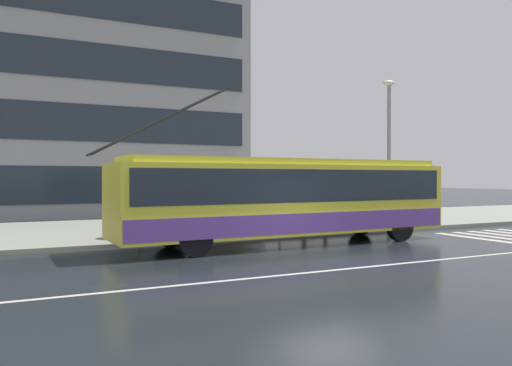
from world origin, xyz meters
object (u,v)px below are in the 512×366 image
(bus_shelter, at_px, (225,183))
(street_lamp, at_px, (389,140))
(trolleybus, at_px, (288,197))
(pedestrian_walking_past, at_px, (325,205))
(pedestrian_waiting_by_pole, at_px, (139,192))
(pedestrian_at_shelter, at_px, (303,188))
(pedestrian_approaching_curb, at_px, (201,191))

(bus_shelter, height_order, street_lamp, street_lamp)
(bus_shelter, relative_size, street_lamp, 0.65)
(bus_shelter, xyz_separation_m, street_lamp, (7.38, -0.89, 1.87))
(trolleybus, distance_m, street_lamp, 7.16)
(trolleybus, bearing_deg, pedestrian_walking_past, 41.16)
(bus_shelter, bearing_deg, pedestrian_waiting_by_pole, -179.54)
(pedestrian_walking_past, bearing_deg, pedestrian_at_shelter, 115.95)
(pedestrian_at_shelter, relative_size, pedestrian_waiting_by_pole, 1.02)
(bus_shelter, distance_m, pedestrian_approaching_curb, 0.99)
(pedestrian_approaching_curb, xyz_separation_m, street_lamp, (8.16, -1.41, 2.19))
(bus_shelter, relative_size, pedestrian_approaching_curb, 2.11)
(trolleybus, relative_size, bus_shelter, 3.00)
(trolleybus, xyz_separation_m, pedestrian_approaching_curb, (-1.80, 3.70, 0.15))
(trolleybus, distance_m, pedestrian_at_shelter, 5.27)
(pedestrian_at_shelter, height_order, pedestrian_walking_past, pedestrian_at_shelter)
(pedestrian_waiting_by_pole, xyz_separation_m, street_lamp, (10.72, -0.86, 2.19))
(pedestrian_at_shelter, xyz_separation_m, pedestrian_walking_past, (0.49, -1.00, -0.69))
(pedestrian_waiting_by_pole, bearing_deg, trolleybus, -35.85)
(trolleybus, bearing_deg, street_lamp, 19.77)
(bus_shelter, xyz_separation_m, pedestrian_approaching_curb, (-0.78, 0.52, -0.32))
(pedestrian_at_shelter, distance_m, pedestrian_waiting_by_pole, 7.60)
(trolleybus, height_order, pedestrian_walking_past, trolleybus)
(bus_shelter, relative_size, pedestrian_waiting_by_pole, 2.11)
(bus_shelter, distance_m, pedestrian_walking_past, 4.77)
(street_lamp, bearing_deg, pedestrian_walking_past, 161.41)
(street_lamp, bearing_deg, pedestrian_at_shelter, 149.08)
(bus_shelter, xyz_separation_m, pedestrian_at_shelter, (4.19, 1.03, -0.27))
(bus_shelter, distance_m, pedestrian_waiting_by_pole, 3.35)
(pedestrian_at_shelter, distance_m, pedestrian_approaching_curb, 4.99)
(trolleybus, xyz_separation_m, pedestrian_waiting_by_pole, (-4.36, 3.15, 0.15))
(pedestrian_at_shelter, bearing_deg, pedestrian_waiting_by_pole, -172.03)
(trolleybus, bearing_deg, pedestrian_waiting_by_pole, 144.15)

